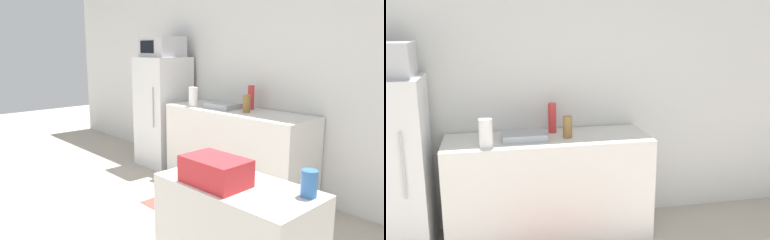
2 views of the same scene
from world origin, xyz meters
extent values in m
cube|color=silver|center=(0.00, 3.24, 1.30)|extent=(8.00, 0.06, 2.60)
cube|color=silver|center=(-1.14, 2.86, 0.74)|extent=(0.62, 0.57, 1.48)
cylinder|color=#B7B7BC|center=(-0.97, 2.56, 0.85)|extent=(0.02, 0.02, 0.52)
cube|color=silver|center=(0.17, 2.89, 0.46)|extent=(1.78, 0.61, 0.92)
cube|color=#9EA3A8|center=(-0.04, 2.87, 0.95)|extent=(0.37, 0.27, 0.06)
cylinder|color=red|center=(0.23, 3.05, 1.06)|extent=(0.07, 0.07, 0.27)
cylinder|color=olive|center=(0.34, 2.85, 1.02)|extent=(0.08, 0.08, 0.19)
cylinder|color=white|center=(-0.35, 2.71, 1.04)|extent=(0.11, 0.11, 0.23)
camera|label=1|loc=(2.87, -0.24, 1.60)|focal=35.00mm
camera|label=2|loc=(-0.32, -0.66, 1.91)|focal=40.00mm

